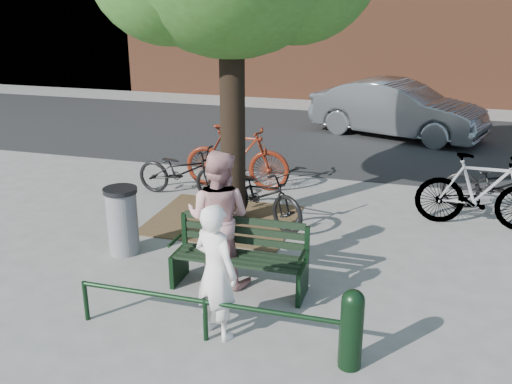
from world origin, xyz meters
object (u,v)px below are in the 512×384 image
(bicycle_c, at_px, (261,194))
(parked_car, at_px, (397,109))
(person_left, at_px, (216,272))
(person_right, at_px, (218,218))
(litter_bin, at_px, (122,220))
(park_bench, at_px, (241,253))
(bollard, at_px, (352,326))

(bicycle_c, xyz_separation_m, parked_car, (1.82, 6.86, 0.24))
(person_left, distance_m, person_right, 1.27)
(person_left, distance_m, litter_bin, 2.66)
(bicycle_c, relative_size, parked_car, 0.43)
(park_bench, height_order, person_left, person_left)
(litter_bin, distance_m, parked_car, 9.22)
(person_right, bearing_deg, bicycle_c, -85.66)
(person_left, xyz_separation_m, parked_car, (1.38, 10.20, -0.04))
(person_left, xyz_separation_m, bollard, (1.52, -0.18, -0.31))
(person_left, distance_m, parked_car, 10.29)
(person_right, height_order, bicycle_c, person_right)
(park_bench, height_order, parked_car, parked_car)
(person_right, bearing_deg, litter_bin, -11.76)
(person_right, relative_size, litter_bin, 1.80)
(parked_car, bearing_deg, person_left, -169.09)
(person_left, relative_size, bicycle_c, 0.81)
(park_bench, distance_m, bicycle_c, 2.24)
(park_bench, height_order, bicycle_c, bicycle_c)
(person_left, xyz_separation_m, litter_bin, (-2.07, 1.65, -0.27))
(bollard, height_order, litter_bin, litter_bin)
(park_bench, bearing_deg, person_right, 167.49)
(person_left, relative_size, parked_car, 0.35)
(bollard, bearing_deg, person_left, 173.30)
(person_left, height_order, litter_bin, person_left)
(park_bench, distance_m, person_right, 0.54)
(litter_bin, height_order, bicycle_c, bicycle_c)
(person_left, relative_size, bollard, 1.76)
(park_bench, distance_m, bollard, 2.07)
(litter_bin, distance_m, bicycle_c, 2.35)
(person_left, bearing_deg, litter_bin, -14.48)
(person_left, bearing_deg, person_right, -47.47)
(bollard, relative_size, bicycle_c, 0.46)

